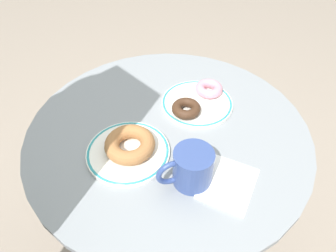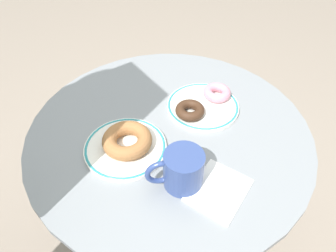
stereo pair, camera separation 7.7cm
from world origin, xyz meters
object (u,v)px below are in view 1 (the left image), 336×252
Objects in this scene: plate_right at (197,103)px; paper_napkin at (228,184)px; cafe_table at (168,179)px; donut_chocolate at (186,108)px; plate_left at (128,152)px; coffee_mug at (191,168)px; donut_cinnamon at (130,144)px; donut_pink_frosted at (209,89)px.

plate_right is 0.28m from paper_napkin.
donut_chocolate reaches higher than cafe_table.
donut_chocolate reaches higher than plate_left.
paper_napkin is 0.09m from coffee_mug.
cafe_table is at bearing -15.56° from donut_cinnamon.
coffee_mug is (-0.29, -0.10, 0.02)m from donut_pink_frosted.
donut_pink_frosted is at bearing -11.71° from plate_left.
donut_pink_frosted is at bearing 34.77° from paper_napkin.
donut_chocolate is at bearing 32.41° from coffee_mug.
donut_cinnamon is at bearing 164.44° from cafe_table.
paper_napkin is (-0.15, -0.19, -0.02)m from donut_chocolate.
donut_chocolate is 0.69× the size of coffee_mug.
coffee_mug is at bearing -85.99° from plate_left.
plate_left is 1.67× the size of donut_cinnamon.
donut_chocolate reaches higher than plate_right.
coffee_mug is at bearing 114.41° from paper_napkin.
donut_chocolate is (0.07, -0.01, 0.25)m from cafe_table.
plate_left reaches higher than paper_napkin.
donut_cinnamon is 1.06× the size of coffee_mug.
donut_pink_frosted is 0.69× the size of coffee_mug.
coffee_mug is (-0.03, 0.08, 0.04)m from paper_napkin.
donut_cinnamon reaches higher than paper_napkin.
plate_right is at bearing 25.04° from coffee_mug.
plate_left is 1.54× the size of paper_napkin.
plate_right is 0.25m from donut_cinnamon.
donut_pink_frosted is 0.11m from donut_chocolate.
coffee_mug is at bearing -160.67° from donut_pink_frosted.
donut_cinnamon reaches higher than donut_pink_frosted.
cafe_table is at bearing 171.49° from donut_pink_frosted.
cafe_table is 6.36× the size of donut_cinnamon.
donut_pink_frosted is at bearing -8.59° from plate_right.
donut_cinnamon reaches higher than plate_left.
plate_right is at bearing -4.78° from donut_chocolate.
coffee_mug is (-0.24, -0.11, 0.04)m from plate_right.
plate_right is 1.67× the size of donut_cinnamon.
cafe_table is 0.32m from coffee_mug.
plate_right is 2.56× the size of donut_pink_frosted.
paper_napkin is 1.15× the size of coffee_mug.
donut_chocolate is at bearing -11.38° from cafe_table.
donut_chocolate reaches higher than paper_napkin.
coffee_mug is at bearing -154.96° from plate_right.
plate_left is at bearing 168.29° from donut_pink_frosted.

